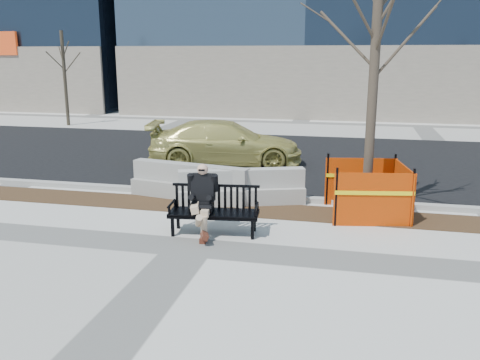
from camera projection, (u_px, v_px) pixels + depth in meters
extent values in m
plane|color=beige|center=(190.00, 247.00, 9.64)|extent=(120.00, 120.00, 0.00)
cube|color=#47301C|center=(225.00, 208.00, 12.11)|extent=(40.00, 1.20, 0.02)
cube|color=black|center=(269.00, 158.00, 17.98)|extent=(60.00, 10.40, 0.01)
cube|color=#9E9B93|center=(234.00, 195.00, 12.99)|extent=(60.00, 0.25, 0.12)
imported|color=tan|center=(226.00, 164.00, 16.89)|extent=(5.24, 2.87, 1.44)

